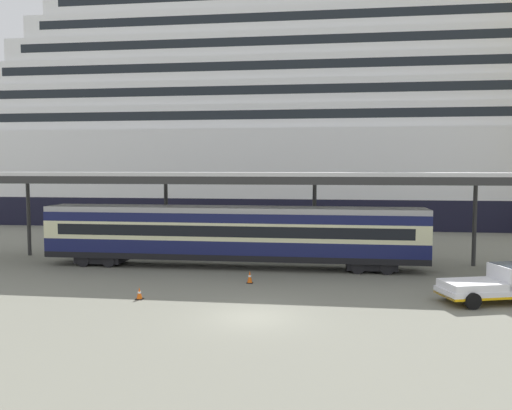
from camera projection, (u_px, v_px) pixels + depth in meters
name	position (u px, v px, depth m)	size (l,w,h in m)	color
ground_plane	(252.00, 317.00, 23.28)	(400.00, 400.00, 0.00)	slate
cruise_ship	(410.00, 118.00, 67.92)	(121.92, 30.35, 38.57)	black
platform_canopy	(233.00, 176.00, 34.77)	(43.55, 5.18, 6.43)	silver
train_carriage	(232.00, 233.00, 34.66)	(25.52, 2.81, 4.11)	black
service_truck	(501.00, 283.00, 25.82)	(5.56, 3.46, 2.02)	white
traffic_cone_near	(250.00, 277.00, 30.05)	(0.36, 0.36, 0.74)	black
traffic_cone_mid	(139.00, 293.00, 26.38)	(0.36, 0.36, 0.63)	black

